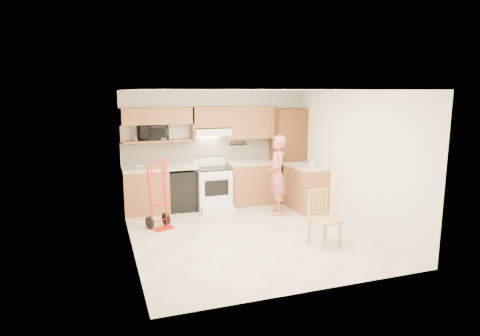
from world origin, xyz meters
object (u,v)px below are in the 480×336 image
person (277,175)px  microwave (152,132)px  hand_truck (160,197)px  dining_chair (325,218)px  range (214,185)px

person → microwave: bearing=-103.5°
hand_truck → dining_chair: size_ratio=1.29×
microwave → person: (2.32, -1.09, -0.84)m
microwave → dining_chair: size_ratio=0.63×
range → hand_truck: bearing=-144.9°
microwave → person: microwave is taller
microwave → hand_truck: size_ratio=0.49×
microwave → dining_chair: 3.96m
range → hand_truck: (-1.26, -0.89, 0.06)m
dining_chair → person: bearing=79.2°
microwave → hand_truck: (-0.07, -1.23, -1.06)m
range → dining_chair: range is taller
range → hand_truck: 1.54m
person → dining_chair: person is taller
hand_truck → dining_chair: (2.40, -1.75, -0.13)m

